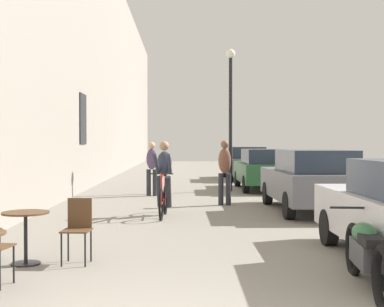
{
  "coord_description": "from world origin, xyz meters",
  "views": [
    {
      "loc": [
        0.17,
        -4.04,
        1.66
      ],
      "look_at": [
        0.54,
        14.86,
        1.29
      ],
      "focal_mm": 49.3,
      "sensor_mm": 36.0,
      "label": 1
    }
  ],
  "objects_px": {
    "pedestrian_mid": "(152,165)",
    "street_lamp": "(231,101)",
    "parked_motorcycle": "(367,254)",
    "parked_car_fourth": "(245,163)",
    "cafe_table_mid": "(26,226)",
    "cafe_chair_mid_toward_street": "(78,226)",
    "parked_car_third": "(263,169)",
    "cyclist_on_bicycle": "(164,181)",
    "parked_car_second": "(311,180)",
    "pedestrian_near": "(225,169)"
  },
  "relations": [
    {
      "from": "pedestrian_near",
      "to": "parked_car_third",
      "type": "xyz_separation_m",
      "value": [
        1.75,
        4.55,
        -0.23
      ]
    },
    {
      "from": "parked_motorcycle",
      "to": "parked_car_fourth",
      "type": "bearing_deg",
      "value": 87.47
    },
    {
      "from": "cafe_table_mid",
      "to": "pedestrian_near",
      "type": "relative_size",
      "value": 0.41
    },
    {
      "from": "cyclist_on_bicycle",
      "to": "parked_car_second",
      "type": "distance_m",
      "value": 3.61
    },
    {
      "from": "pedestrian_near",
      "to": "parked_car_third",
      "type": "distance_m",
      "value": 4.88
    },
    {
      "from": "street_lamp",
      "to": "parked_motorcycle",
      "type": "height_order",
      "value": "street_lamp"
    },
    {
      "from": "parked_car_third",
      "to": "pedestrian_mid",
      "type": "bearing_deg",
      "value": -152.35
    },
    {
      "from": "cafe_chair_mid_toward_street",
      "to": "parked_car_second",
      "type": "relative_size",
      "value": 0.21
    },
    {
      "from": "cyclist_on_bicycle",
      "to": "parked_motorcycle",
      "type": "xyz_separation_m",
      "value": [
        2.51,
        -6.04,
        -0.41
      ]
    },
    {
      "from": "pedestrian_mid",
      "to": "parked_car_fourth",
      "type": "xyz_separation_m",
      "value": [
        3.85,
        7.41,
        -0.18
      ]
    },
    {
      "from": "parked_car_third",
      "to": "parked_car_fourth",
      "type": "distance_m",
      "value": 5.4
    },
    {
      "from": "pedestrian_near",
      "to": "parked_motorcycle",
      "type": "xyz_separation_m",
      "value": [
        0.96,
        -8.13,
        -0.58
      ]
    },
    {
      "from": "cyclist_on_bicycle",
      "to": "parked_motorcycle",
      "type": "relative_size",
      "value": 0.82
    },
    {
      "from": "cafe_chair_mid_toward_street",
      "to": "parked_car_third",
      "type": "height_order",
      "value": "parked_car_third"
    },
    {
      "from": "cyclist_on_bicycle",
      "to": "parked_car_fourth",
      "type": "distance_m",
      "value": 12.48
    },
    {
      "from": "pedestrian_mid",
      "to": "cafe_table_mid",
      "type": "bearing_deg",
      "value": -97.3
    },
    {
      "from": "parked_car_third",
      "to": "street_lamp",
      "type": "bearing_deg",
      "value": -159.48
    },
    {
      "from": "cafe_table_mid",
      "to": "pedestrian_mid",
      "type": "xyz_separation_m",
      "value": [
        1.2,
        9.35,
        0.44
      ]
    },
    {
      "from": "pedestrian_near",
      "to": "parked_car_fourth",
      "type": "xyz_separation_m",
      "value": [
        1.75,
        9.95,
        -0.21
      ]
    },
    {
      "from": "parked_car_fourth",
      "to": "parked_motorcycle",
      "type": "relative_size",
      "value": 1.96
    },
    {
      "from": "parked_car_third",
      "to": "parked_car_second",
      "type": "bearing_deg",
      "value": -87.81
    },
    {
      "from": "cyclist_on_bicycle",
      "to": "pedestrian_near",
      "type": "bearing_deg",
      "value": 53.27
    },
    {
      "from": "cafe_table_mid",
      "to": "cafe_chair_mid_toward_street",
      "type": "bearing_deg",
      "value": 6.2
    },
    {
      "from": "parked_car_third",
      "to": "parked_motorcycle",
      "type": "height_order",
      "value": "parked_car_third"
    },
    {
      "from": "street_lamp",
      "to": "parked_motorcycle",
      "type": "bearing_deg",
      "value": -88.04
    },
    {
      "from": "cafe_table_mid",
      "to": "cafe_chair_mid_toward_street",
      "type": "distance_m",
      "value": 0.7
    },
    {
      "from": "street_lamp",
      "to": "parked_car_second",
      "type": "xyz_separation_m",
      "value": [
        1.44,
        -5.47,
        -2.33
      ]
    },
    {
      "from": "parked_motorcycle",
      "to": "cafe_table_mid",
      "type": "bearing_deg",
      "value": 162.73
    },
    {
      "from": "pedestrian_near",
      "to": "parked_car_second",
      "type": "xyz_separation_m",
      "value": [
        1.98,
        -1.38,
        -0.2
      ]
    },
    {
      "from": "pedestrian_mid",
      "to": "parked_car_second",
      "type": "relative_size",
      "value": 0.4
    },
    {
      "from": "pedestrian_near",
      "to": "pedestrian_mid",
      "type": "bearing_deg",
      "value": 129.49
    },
    {
      "from": "street_lamp",
      "to": "parked_car_second",
      "type": "distance_m",
      "value": 6.12
    },
    {
      "from": "parked_car_second",
      "to": "parked_motorcycle",
      "type": "height_order",
      "value": "parked_car_second"
    },
    {
      "from": "cafe_chair_mid_toward_street",
      "to": "parked_car_second",
      "type": "distance_m",
      "value": 7.04
    },
    {
      "from": "cafe_table_mid",
      "to": "parked_motorcycle",
      "type": "bearing_deg",
      "value": -17.27
    },
    {
      "from": "pedestrian_mid",
      "to": "parked_car_third",
      "type": "xyz_separation_m",
      "value": [
        3.84,
        2.01,
        -0.2
      ]
    },
    {
      "from": "cafe_table_mid",
      "to": "cafe_chair_mid_toward_street",
      "type": "relative_size",
      "value": 0.81
    },
    {
      "from": "parked_car_third",
      "to": "cafe_chair_mid_toward_street",
      "type": "bearing_deg",
      "value": -111.04
    },
    {
      "from": "pedestrian_mid",
      "to": "parked_motorcycle",
      "type": "height_order",
      "value": "pedestrian_mid"
    },
    {
      "from": "cafe_chair_mid_toward_street",
      "to": "street_lamp",
      "type": "height_order",
      "value": "street_lamp"
    },
    {
      "from": "cyclist_on_bicycle",
      "to": "street_lamp",
      "type": "height_order",
      "value": "street_lamp"
    },
    {
      "from": "pedestrian_mid",
      "to": "street_lamp",
      "type": "bearing_deg",
      "value": 30.66
    },
    {
      "from": "parked_car_third",
      "to": "parked_motorcycle",
      "type": "relative_size",
      "value": 1.91
    },
    {
      "from": "cafe_table_mid",
      "to": "parked_motorcycle",
      "type": "height_order",
      "value": "parked_motorcycle"
    },
    {
      "from": "pedestrian_near",
      "to": "street_lamp",
      "type": "height_order",
      "value": "street_lamp"
    },
    {
      "from": "pedestrian_mid",
      "to": "parked_car_third",
      "type": "height_order",
      "value": "pedestrian_mid"
    },
    {
      "from": "cafe_table_mid",
      "to": "parked_motorcycle",
      "type": "distance_m",
      "value": 4.45
    },
    {
      "from": "parked_car_second",
      "to": "parked_car_fourth",
      "type": "height_order",
      "value": "parked_car_second"
    },
    {
      "from": "parked_car_fourth",
      "to": "street_lamp",
      "type": "bearing_deg",
      "value": -101.76
    },
    {
      "from": "parked_car_fourth",
      "to": "cafe_table_mid",
      "type": "bearing_deg",
      "value": -106.75
    }
  ]
}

